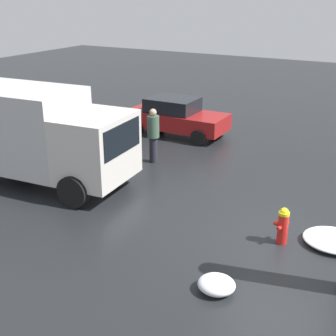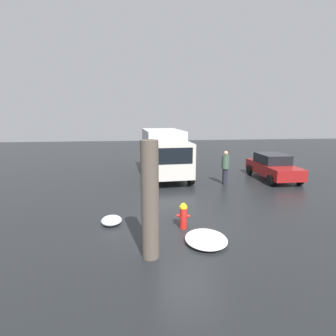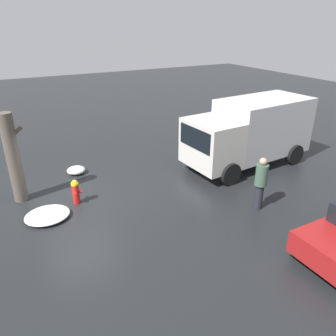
{
  "view_description": "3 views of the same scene",
  "coord_description": "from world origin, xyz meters",
  "px_view_note": "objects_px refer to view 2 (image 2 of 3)",
  "views": [
    {
      "loc": [
        -2.33,
        9.66,
        5.57
      ],
      "look_at": [
        3.17,
        -0.23,
        1.21
      ],
      "focal_mm": 50.0,
      "sensor_mm": 36.0,
      "label": 1
    },
    {
      "loc": [
        -8.23,
        1.45,
        3.84
      ],
      "look_at": [
        4.48,
        0.02,
        1.18
      ],
      "focal_mm": 28.0,
      "sensor_mm": 36.0,
      "label": 2
    },
    {
      "loc": [
        -1.89,
        -10.36,
        5.92
      ],
      "look_at": [
        3.32,
        -0.62,
        0.9
      ],
      "focal_mm": 35.0,
      "sensor_mm": 36.0,
      "label": 3
    }
  ],
  "objects_px": {
    "tree_trunk": "(150,200)",
    "delivery_truck": "(164,152)",
    "parked_car": "(273,166)",
    "pedestrian": "(225,166)",
    "fire_hydrant": "(183,215)"
  },
  "relations": [
    {
      "from": "pedestrian",
      "to": "delivery_truck",
      "type": "bearing_deg",
      "value": 106.37
    },
    {
      "from": "fire_hydrant",
      "to": "tree_trunk",
      "type": "bearing_deg",
      "value": 159.35
    },
    {
      "from": "delivery_truck",
      "to": "pedestrian",
      "type": "xyz_separation_m",
      "value": [
        -2.23,
        -3.13,
        -0.53
      ]
    },
    {
      "from": "delivery_truck",
      "to": "fire_hydrant",
      "type": "bearing_deg",
      "value": 84.96
    },
    {
      "from": "fire_hydrant",
      "to": "tree_trunk",
      "type": "relative_size",
      "value": 0.28
    },
    {
      "from": "pedestrian",
      "to": "parked_car",
      "type": "distance_m",
      "value": 3.36
    },
    {
      "from": "tree_trunk",
      "to": "pedestrian",
      "type": "relative_size",
      "value": 1.72
    },
    {
      "from": "tree_trunk",
      "to": "delivery_truck",
      "type": "xyz_separation_m",
      "value": [
        9.33,
        -1.31,
        -0.06
      ]
    },
    {
      "from": "fire_hydrant",
      "to": "parked_car",
      "type": "height_order",
      "value": "parked_car"
    },
    {
      "from": "tree_trunk",
      "to": "parked_car",
      "type": "relative_size",
      "value": 0.79
    },
    {
      "from": "tree_trunk",
      "to": "delivery_truck",
      "type": "relative_size",
      "value": 0.54
    },
    {
      "from": "fire_hydrant",
      "to": "pedestrian",
      "type": "distance_m",
      "value": 6.33
    },
    {
      "from": "fire_hydrant",
      "to": "tree_trunk",
      "type": "height_order",
      "value": "tree_trunk"
    },
    {
      "from": "parked_car",
      "to": "pedestrian",
      "type": "bearing_deg",
      "value": 15.02
    },
    {
      "from": "tree_trunk",
      "to": "parked_car",
      "type": "height_order",
      "value": "tree_trunk"
    }
  ]
}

